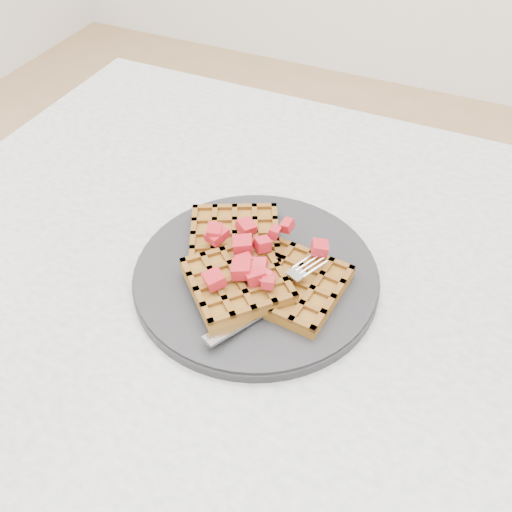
# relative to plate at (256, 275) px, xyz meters

# --- Properties ---
(table) EXTENTS (1.20, 0.80, 0.75)m
(table) POSITION_rel_plate_xyz_m (0.10, 0.03, -0.12)
(table) COLOR beige
(table) RESTS_ON ground
(plate) EXTENTS (0.30, 0.30, 0.02)m
(plate) POSITION_rel_plate_xyz_m (0.00, 0.00, 0.00)
(plate) COLOR black
(plate) RESTS_ON table
(waffles) EXTENTS (0.23, 0.22, 0.03)m
(waffles) POSITION_rel_plate_xyz_m (0.00, -0.00, 0.02)
(waffles) COLOR #925E1E
(waffles) RESTS_ON plate
(strawberry_pile) EXTENTS (0.15, 0.15, 0.02)m
(strawberry_pile) POSITION_rel_plate_xyz_m (0.00, -0.00, 0.05)
(strawberry_pile) COLOR #8E000D
(strawberry_pile) RESTS_ON waffles
(fork) EXTENTS (0.10, 0.17, 0.02)m
(fork) POSITION_rel_plate_xyz_m (0.04, -0.04, 0.02)
(fork) COLOR silver
(fork) RESTS_ON plate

